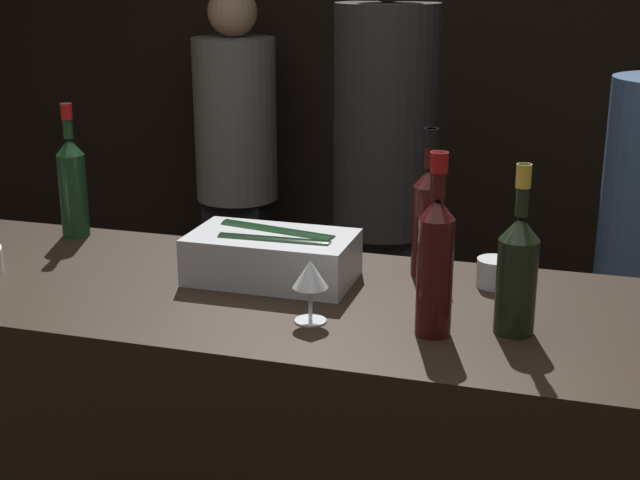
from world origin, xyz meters
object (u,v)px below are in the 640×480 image
red_wine_bottle_black_foil (428,216)px  red_wine_bottle_tall (435,259)px  wine_glass (310,277)px  person_blond_tee (384,181)px  person_in_hoodie (237,160)px  ice_bin_with_bottles (273,255)px  candle_votive (495,272)px  champagne_bottle (517,270)px  red_wine_bottle_burgundy (72,183)px

red_wine_bottle_black_foil → red_wine_bottle_tall: bearing=-77.8°
wine_glass → person_blond_tee: person_blond_tee is taller
wine_glass → person_in_hoodie: person_in_hoodie is taller
wine_glass → person_blond_tee: (-0.15, 1.34, -0.12)m
ice_bin_with_bottles → candle_votive: ice_bin_with_bottles is taller
wine_glass → red_wine_bottle_tall: bearing=2.6°
ice_bin_with_bottles → wine_glass: wine_glass is taller
ice_bin_with_bottles → person_blond_tee: person_blond_tee is taller
wine_glass → person_blond_tee: bearing=96.4°
champagne_bottle → red_wine_bottle_burgundy: red_wine_bottle_burgundy is taller
red_wine_bottle_burgundy → person_blond_tee: 1.14m
ice_bin_with_bottles → red_wine_bottle_burgundy: bearing=163.8°
ice_bin_with_bottles → wine_glass: size_ratio=2.84×
champagne_bottle → person_in_hoodie: size_ratio=0.20×
champagne_bottle → red_wine_bottle_tall: 0.16m
person_in_hoodie → ice_bin_with_bottles: bearing=113.2°
red_wine_bottle_tall → person_in_hoodie: size_ratio=0.22×
red_wine_bottle_tall → person_in_hoodie: 2.32m
ice_bin_with_bottles → wine_glass: 0.27m
person_in_hoodie → red_wine_bottle_tall: bearing=120.2°
candle_votive → person_in_hoodie: 2.10m
red_wine_bottle_black_foil → person_blond_tee: 1.05m
wine_glass → red_wine_bottle_black_foil: size_ratio=0.38×
ice_bin_with_bottles → candle_votive: 0.50m
red_wine_bottle_burgundy → person_blond_tee: bearing=56.5°
candle_votive → red_wine_bottle_tall: 0.34m
candle_votive → wine_glass: bearing=-136.2°
candle_votive → person_blond_tee: bearing=115.3°
red_wine_bottle_burgundy → red_wine_bottle_black_foil: (0.95, -0.04, -0.00)m
ice_bin_with_bottles → person_blond_tee: (0.01, 1.12, -0.08)m
red_wine_bottle_burgundy → person_in_hoodie: 1.61m
wine_glass → person_blond_tee: 1.35m
red_wine_bottle_burgundy → candle_votive: bearing=-4.0°
person_in_hoodie → person_blond_tee: (0.80, -0.64, 0.11)m
wine_glass → red_wine_bottle_black_foil: red_wine_bottle_black_foil is taller
wine_glass → red_wine_bottle_tall: (0.25, 0.01, 0.06)m
ice_bin_with_bottles → person_in_hoodie: size_ratio=0.22×
ice_bin_with_bottles → red_wine_bottle_tall: 0.46m
wine_glass → red_wine_bottle_burgundy: 0.87m
wine_glass → champagne_bottle: (0.40, 0.06, 0.03)m
ice_bin_with_bottles → person_in_hoodie: person_in_hoodie is taller
candle_votive → champagne_bottle: champagne_bottle is taller
person_blond_tee → red_wine_bottle_burgundy: bearing=-93.6°
red_wine_bottle_burgundy → red_wine_bottle_tall: (1.02, -0.38, 0.01)m
champagne_bottle → person_blond_tee: 1.39m
candle_votive → red_wine_bottle_burgundy: 1.11m
red_wine_bottle_black_foil → person_blond_tee: person_blond_tee is taller
red_wine_bottle_tall → red_wine_bottle_black_foil: size_ratio=1.05×
candle_votive → champagne_bottle: size_ratio=0.24×
person_in_hoodie → red_wine_bottle_burgundy: bearing=95.3°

